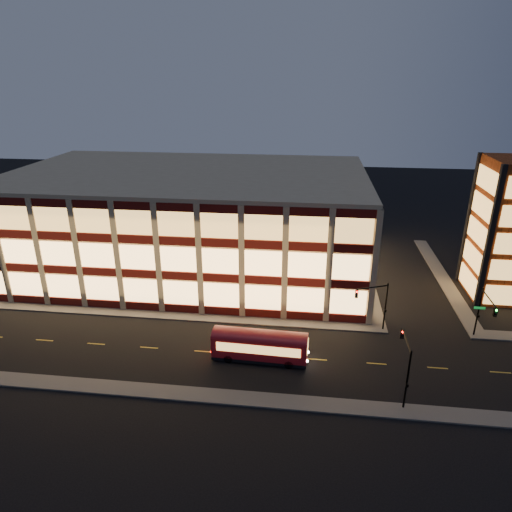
# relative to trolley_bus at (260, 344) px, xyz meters

# --- Properties ---
(ground) EXTENTS (200.00, 200.00, 0.00)m
(ground) POSITION_rel_trolley_bus_xyz_m (-10.09, 6.64, -1.82)
(ground) COLOR black
(ground) RESTS_ON ground
(sidewalk_office_south) EXTENTS (54.00, 2.00, 0.15)m
(sidewalk_office_south) POSITION_rel_trolley_bus_xyz_m (-13.09, 7.64, -1.74)
(sidewalk_office_south) COLOR #514F4C
(sidewalk_office_south) RESTS_ON ground
(sidewalk_office_east) EXTENTS (2.00, 30.00, 0.15)m
(sidewalk_office_east) POSITION_rel_trolley_bus_xyz_m (12.91, 23.64, -1.74)
(sidewalk_office_east) COLOR #514F4C
(sidewalk_office_east) RESTS_ON ground
(sidewalk_tower_west) EXTENTS (2.00, 30.00, 0.15)m
(sidewalk_tower_west) POSITION_rel_trolley_bus_xyz_m (23.91, 23.64, -1.74)
(sidewalk_tower_west) COLOR #514F4C
(sidewalk_tower_west) RESTS_ON ground
(sidewalk_near) EXTENTS (100.00, 2.00, 0.15)m
(sidewalk_near) POSITION_rel_trolley_bus_xyz_m (-10.09, -6.36, -1.74)
(sidewalk_near) COLOR #514F4C
(sidewalk_near) RESTS_ON ground
(office_building) EXTENTS (50.45, 30.45, 14.50)m
(office_building) POSITION_rel_trolley_bus_xyz_m (-13.01, 23.56, 5.43)
(office_building) COLOR tan
(office_building) RESTS_ON ground
(stair_tower) EXTENTS (8.60, 8.60, 18.00)m
(stair_tower) POSITION_rel_trolley_bus_xyz_m (29.86, 18.60, 7.17)
(stair_tower) COLOR #8C3814
(stair_tower) RESTS_ON ground
(traffic_signal_far) EXTENTS (3.79, 1.87, 6.00)m
(traffic_signal_far) POSITION_rel_trolley_bus_xyz_m (12.12, 6.88, 2.29)
(traffic_signal_far) COLOR black
(traffic_signal_far) RESTS_ON ground
(traffic_signal_right) EXTENTS (1.20, 4.37, 6.00)m
(traffic_signal_right) POSITION_rel_trolley_bus_xyz_m (23.41, 6.02, 2.28)
(traffic_signal_right) COLOR black
(traffic_signal_right) RESTS_ON ground
(traffic_signal_near) EXTENTS (0.32, 4.45, 6.00)m
(traffic_signal_near) POSITION_rel_trolley_bus_xyz_m (13.41, -4.39, 2.31)
(traffic_signal_near) COLOR black
(traffic_signal_near) RESTS_ON ground
(trolley_bus) EXTENTS (9.77, 2.87, 3.28)m
(trolley_bus) POSITION_rel_trolley_bus_xyz_m (0.00, 0.00, 0.00)
(trolley_bus) COLOR maroon
(trolley_bus) RESTS_ON ground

